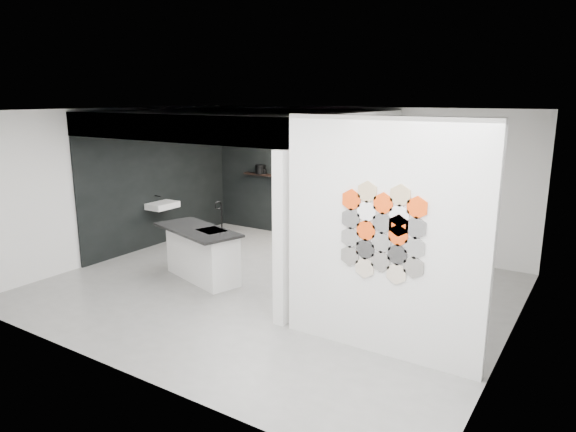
# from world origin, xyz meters

# --- Properties ---
(floor) EXTENTS (7.00, 6.00, 0.01)m
(floor) POSITION_xyz_m (0.00, 0.00, -0.01)
(floor) COLOR slate
(partition_panel) EXTENTS (2.45, 0.15, 2.80)m
(partition_panel) POSITION_xyz_m (2.23, -1.00, 1.40)
(partition_panel) COLOR silver
(partition_panel) RESTS_ON floor
(bay_clad_back) EXTENTS (4.40, 0.04, 2.35)m
(bay_clad_back) POSITION_xyz_m (-1.30, 2.97, 1.18)
(bay_clad_back) COLOR black
(bay_clad_back) RESTS_ON floor
(bay_clad_left) EXTENTS (0.04, 4.00, 2.35)m
(bay_clad_left) POSITION_xyz_m (-3.47, 1.00, 1.18)
(bay_clad_left) COLOR black
(bay_clad_left) RESTS_ON floor
(bulkhead) EXTENTS (4.40, 4.00, 0.40)m
(bulkhead) POSITION_xyz_m (-1.30, 1.00, 2.55)
(bulkhead) COLOR silver
(bulkhead) RESTS_ON corner_column
(corner_column) EXTENTS (0.16, 0.16, 2.35)m
(corner_column) POSITION_xyz_m (0.82, -1.00, 1.18)
(corner_column) COLOR silver
(corner_column) RESTS_ON floor
(fascia_beam) EXTENTS (4.40, 0.16, 0.40)m
(fascia_beam) POSITION_xyz_m (-1.30, -0.92, 2.55)
(fascia_beam) COLOR silver
(fascia_beam) RESTS_ON corner_column
(wall_basin) EXTENTS (0.40, 0.60, 0.12)m
(wall_basin) POSITION_xyz_m (-3.24, 0.80, 0.85)
(wall_basin) COLOR silver
(wall_basin) RESTS_ON bay_clad_left
(display_shelf) EXTENTS (3.00, 0.15, 0.04)m
(display_shelf) POSITION_xyz_m (-1.20, 2.87, 1.30)
(display_shelf) COLOR black
(display_shelf) RESTS_ON bay_clad_back
(kitchen_island) EXTENTS (1.81, 1.19, 1.35)m
(kitchen_island) POSITION_xyz_m (-1.26, -0.25, 0.45)
(kitchen_island) COLOR silver
(kitchen_island) RESTS_ON floor
(stockpot) EXTENTS (0.29, 0.29, 0.20)m
(stockpot) POSITION_xyz_m (-2.28, 2.87, 1.42)
(stockpot) COLOR black
(stockpot) RESTS_ON display_shelf
(kettle) EXTENTS (0.21, 0.21, 0.15)m
(kettle) POSITION_xyz_m (-0.36, 2.87, 1.39)
(kettle) COLOR black
(kettle) RESTS_ON display_shelf
(glass_bowl) EXTENTS (0.13, 0.13, 0.09)m
(glass_bowl) POSITION_xyz_m (0.14, 2.87, 1.37)
(glass_bowl) COLOR gray
(glass_bowl) RESTS_ON display_shelf
(glass_vase) EXTENTS (0.10, 0.10, 0.13)m
(glass_vase) POSITION_xyz_m (0.15, 2.87, 1.39)
(glass_vase) COLOR gray
(glass_vase) RESTS_ON display_shelf
(bottle_dark) EXTENTS (0.08, 0.08, 0.17)m
(bottle_dark) POSITION_xyz_m (-1.28, 2.87, 1.41)
(bottle_dark) COLOR black
(bottle_dark) RESTS_ON display_shelf
(utensil_cup) EXTENTS (0.11, 0.11, 0.11)m
(utensil_cup) POSITION_xyz_m (-2.16, 2.87, 1.37)
(utensil_cup) COLOR black
(utensil_cup) RESTS_ON display_shelf
(hex_tile_cluster) EXTENTS (1.04, 0.02, 1.16)m
(hex_tile_cluster) POSITION_xyz_m (2.26, -1.09, 1.50)
(hex_tile_cluster) COLOR #66635E
(hex_tile_cluster) RESTS_ON partition_panel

